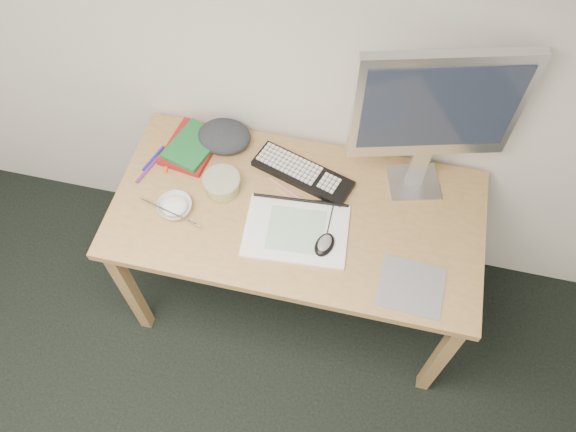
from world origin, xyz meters
name	(u,v)px	position (x,y,z in m)	size (l,w,h in m)	color
desk	(297,223)	(0.11, 1.43, 0.67)	(1.40, 0.70, 0.75)	tan
mousepad	(411,287)	(0.57, 1.22, 0.75)	(0.22, 0.20, 0.00)	slate
sketchpad	(296,230)	(0.13, 1.35, 0.76)	(0.38, 0.27, 0.01)	white
keyboard	(303,174)	(0.10, 1.60, 0.76)	(0.40, 0.13, 0.02)	black
monitor	(436,111)	(0.53, 1.66, 1.16)	(0.55, 0.22, 0.65)	silver
mouse	(325,243)	(0.24, 1.30, 0.78)	(0.06, 0.10, 0.04)	black
rice_bowl	(175,207)	(-0.33, 1.34, 0.77)	(0.13, 0.13, 0.04)	white
chopsticks	(170,212)	(-0.34, 1.30, 0.79)	(0.02, 0.02, 0.25)	silver
fruit_tub	(222,184)	(-0.19, 1.47, 0.79)	(0.14, 0.14, 0.07)	#F1D955
book_red	(192,147)	(-0.37, 1.63, 0.76)	(0.19, 0.25, 0.02)	maroon
book_green	(193,145)	(-0.36, 1.62, 0.78)	(0.16, 0.22, 0.02)	#19642D
cloth_lump	(224,137)	(-0.25, 1.69, 0.79)	(0.18, 0.15, 0.08)	#292C31
pencil_pink	(286,189)	(0.05, 1.52, 0.75)	(0.01, 0.01, 0.17)	pink
pencil_tan	(293,200)	(0.09, 1.47, 0.75)	(0.01, 0.01, 0.17)	tan
pencil_black	(311,201)	(0.15, 1.49, 0.75)	(0.01, 0.01, 0.17)	black
marker_blue	(153,158)	(-0.50, 1.55, 0.76)	(0.01, 0.01, 0.14)	navy
marker_orange	(168,159)	(-0.44, 1.56, 0.76)	(0.01, 0.01, 0.14)	orange
marker_purple	(147,170)	(-0.50, 1.48, 0.76)	(0.01, 0.01, 0.14)	#6A227D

